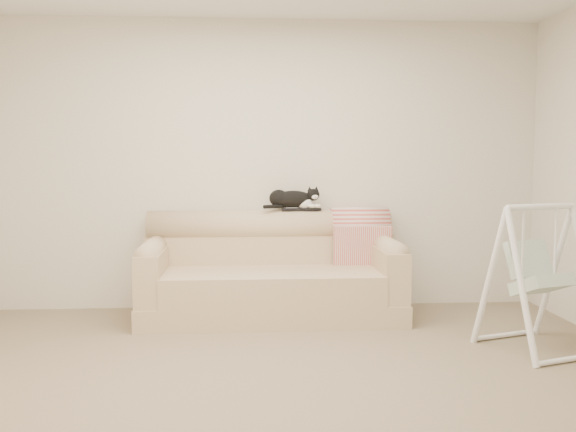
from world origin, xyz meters
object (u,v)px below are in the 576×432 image
Objects in this scene: remote_a at (292,209)px; tuxedo_cat at (293,199)px; sofa at (271,276)px; baby_swing at (537,277)px; remote_b at (312,209)px.

tuxedo_cat is (0.01, 0.02, 0.09)m from remote_a.
remote_a is (0.19, 0.22, 0.56)m from sofa.
remote_a is 2.15m from baby_swing.
tuxedo_cat is at bearing 171.63° from remote_b.
tuxedo_cat is 2.17m from baby_swing.
remote_b is at bearing 30.48° from sofa.
baby_swing is at bearing -39.07° from remote_a.
sofa is 12.85× the size of remote_b.
tuxedo_cat reaches higher than remote_a.
tuxedo_cat reaches higher than sofa.
remote_b is (0.37, 0.22, 0.56)m from sofa.
remote_a is 1.07× the size of remote_b.
tuxedo_cat reaches higher than baby_swing.
remote_a is 0.35× the size of tuxedo_cat.
remote_a is 0.09m from tuxedo_cat.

